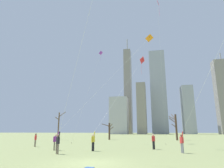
{
  "coord_description": "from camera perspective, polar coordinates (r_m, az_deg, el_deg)",
  "views": [
    {
      "loc": [
        3.77,
        -12.32,
        1.91
      ],
      "look_at": [
        0.0,
        6.0,
        6.39
      ],
      "focal_mm": 31.49,
      "sensor_mm": 36.0,
      "label": 1
    }
  ],
  "objects": [
    {
      "name": "ground_plane",
      "position": [
        13.02,
        -5.75,
        -21.86
      ],
      "size": [
        400.0,
        400.0,
        0.0
      ],
      "primitive_type": "plane",
      "color": "#848E56"
    },
    {
      "name": "kite_flyer_midfield_center_orange",
      "position": [
        21.7,
        -11.28,
        -10.74
      ],
      "size": [
        10.61,
        5.84,
        14.5
      ],
      "color": "#726656",
      "rests_on": "ground"
    },
    {
      "name": "kite_flyer_foreground_left_white",
      "position": [
        17.11,
        24.36,
        -4.08
      ],
      "size": [
        5.76,
        11.72,
        15.43
      ],
      "color": "gray",
      "rests_on": "ground"
    },
    {
      "name": "kite_flyer_midfield_left_green",
      "position": [
        16.8,
        -12.81,
        -5.53
      ],
      "size": [
        6.68,
        6.17,
        18.21
      ],
      "color": "#726656",
      "rests_on": "ground"
    },
    {
      "name": "kite_flyer_far_back_red",
      "position": [
        23.47,
        -0.23,
        -7.94
      ],
      "size": [
        5.03,
        15.6,
        15.16
      ],
      "color": "black",
      "rests_on": "ground"
    },
    {
      "name": "bystander_far_off_by_trees",
      "position": [
        27.26,
        -21.33,
        -14.71
      ],
      "size": [
        0.39,
        0.39,
        1.62
      ],
      "color": "#726656",
      "rests_on": "ground"
    },
    {
      "name": "bystander_watching_nearby",
      "position": [
        22.5,
        11.96,
        -15.77
      ],
      "size": [
        0.35,
        0.44,
        1.62
      ],
      "color": "black",
      "rests_on": "ground"
    },
    {
      "name": "distant_kite_low_near_trees_pink",
      "position": [
        28.84,
        13.23,
        19.84
      ],
      "size": [
        0.62,
        7.98,
        19.44
      ],
      "color": "pink",
      "rests_on": "ground"
    },
    {
      "name": "distant_kite_drifting_left_purple",
      "position": [
        35.23,
        -4.29,
        5.87
      ],
      "size": [
        4.99,
        0.94,
        16.0
      ],
      "color": "purple",
      "rests_on": "ground"
    },
    {
      "name": "bare_tree_leftmost",
      "position": [
        45.68,
        -0.8,
        -13.3
      ],
      "size": [
        2.67,
        3.25,
        3.69
      ],
      "color": "#4C3828",
      "rests_on": "ground"
    },
    {
      "name": "bare_tree_right_of_center",
      "position": [
        45.24,
        18.03,
        -11.54
      ],
      "size": [
        1.6,
        2.31,
        5.58
      ],
      "color": "#4C3828",
      "rests_on": "ground"
    },
    {
      "name": "bare_tree_rightmost",
      "position": [
        47.0,
        -15.21,
        -11.26
      ],
      "size": [
        1.98,
        1.71,
        6.29
      ],
      "color": "brown",
      "rests_on": "ground"
    },
    {
      "name": "skyline_tall_tower",
      "position": [
        126.69,
        2.04,
        -9.12
      ],
      "size": [
        11.29,
        9.27,
        23.07
      ],
      "color": "#B2B2B7",
      "rests_on": "ground"
    },
    {
      "name": "skyline_squat_block",
      "position": [
        138.86,
        21.16,
        -6.97
      ],
      "size": [
        7.15,
        10.72,
        31.02
      ],
      "color": "#9EA3AD",
      "rests_on": "ground"
    },
    {
      "name": "skyline_mid_tower_left",
      "position": [
        141.82,
        13.28,
        -2.01
      ],
      "size": [
        10.77,
        7.1,
        58.47
      ],
      "color": "#9EA3AD",
      "rests_on": "ground"
    },
    {
      "name": "skyline_short_annex",
      "position": [
        128.5,
        8.62,
        -7.03
      ],
      "size": [
        5.73,
        11.69,
        32.05
      ],
      "color": "gray",
      "rests_on": "ground"
    },
    {
      "name": "skyline_wide_slab",
      "position": [
        144.14,
        4.69,
        -1.81
      ],
      "size": [
        5.12,
        8.09,
        71.32
      ],
      "color": "gray",
      "rests_on": "ground"
    }
  ]
}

